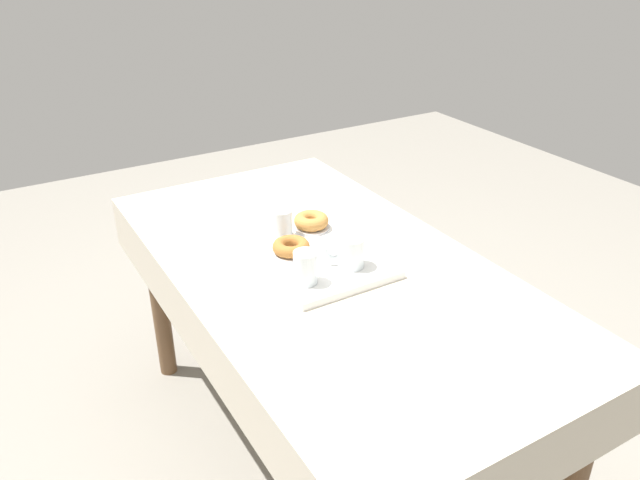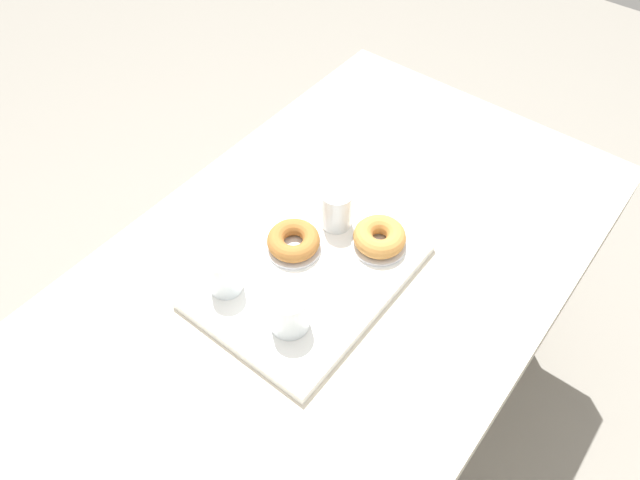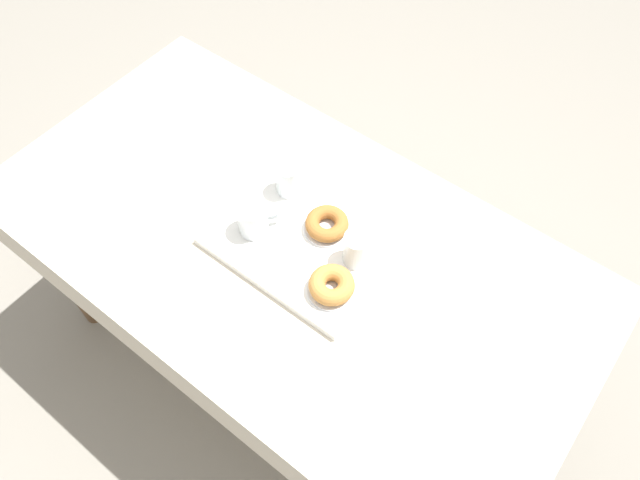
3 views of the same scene
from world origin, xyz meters
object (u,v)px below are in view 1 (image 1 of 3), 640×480
Objects in this scene: dining_table at (327,292)px; serving_tray at (314,256)px; sugar_donut_right at (291,247)px; water_glass_near at (306,269)px; donut_plate_right at (291,253)px; donut_plate_left at (311,227)px; tea_mug_left at (350,253)px; sugar_donut_left at (311,221)px; water_glass_far at (282,225)px.

serving_tray is (0.04, 0.02, 0.11)m from dining_table.
dining_table is 0.17m from sugar_donut_right.
water_glass_near reaches higher than donut_plate_right.
dining_table is at bearing 163.47° from donut_plate_left.
tea_mug_left is at bearing -142.73° from sugar_donut_right.
sugar_donut_left reaches higher than dining_table.
sugar_donut_left is 0.95× the size of donut_plate_right.
tea_mug_left is at bearing -85.11° from water_glass_near.
dining_table is at bearing 163.47° from sugar_donut_left.
donut_plate_left and donut_plate_right have the same top height.
donut_plate_left is at bearing -32.65° from water_glass_near.
water_glass_near is 0.16m from donut_plate_right.
donut_plate_left is (0.01, -0.10, -0.04)m from water_glass_far.
sugar_donut_left is at bearing -5.28° from tea_mug_left.
sugar_donut_right reaches higher than donut_plate_right.
serving_tray is 0.17m from water_glass_near.
sugar_donut_left is (0.00, 0.00, 0.02)m from donut_plate_left.
sugar_donut_right is at bearing 130.74° from sugar_donut_left.
donut_plate_left is 1.06× the size of sugar_donut_left.
donut_plate_right is (-0.11, 0.13, 0.00)m from donut_plate_left.
tea_mug_left reaches higher than sugar_donut_left.
tea_mug_left is 0.25m from sugar_donut_left.
tea_mug_left is 0.26m from water_glass_far.
donut_plate_right is at bearing -14.53° from water_glass_near.
donut_plate_left reaches higher than dining_table.
serving_tray is 4.05× the size of sugar_donut_left.
water_glass_far is at bearing -14.32° from water_glass_near.
dining_table is 13.72× the size of donut_plate_right.
dining_table is 0.24m from sugar_donut_left.
donut_plate_left is (0.18, -0.05, 0.12)m from dining_table.
serving_tray is 0.13m from tea_mug_left.
water_glass_near is 0.79× the size of donut_plate_right.
sugar_donut_right is at bearing 130.74° from donut_plate_left.
donut_plate_right reaches higher than dining_table.
tea_mug_left is at bearing 174.72° from sugar_donut_left.
donut_plate_right is (0.14, 0.11, -0.04)m from tea_mug_left.
water_glass_near is 1.00× the size of water_glass_far.
water_glass_far is 0.12m from donut_plate_right.
water_glass_far is at bearing 14.25° from serving_tray.
tea_mug_left reaches higher than dining_table.
donut_plate_right is 1.06× the size of sugar_donut_right.
water_glass_near reaches higher than tea_mug_left.
sugar_donut_right is at bearing 165.99° from water_glass_far.
sugar_donut_left is 1.00× the size of sugar_donut_right.
sugar_donut_left is (0.14, -0.07, 0.04)m from serving_tray.
water_glass_near is (-0.09, 0.12, 0.16)m from dining_table.
dining_table is 0.11m from serving_tray.
water_glass_far is 0.79× the size of donut_plate_right.
sugar_donut_right is at bearing 37.27° from tea_mug_left.
water_glass_near reaches higher than sugar_donut_right.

